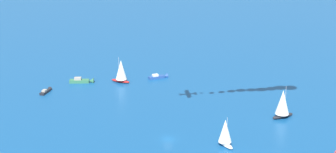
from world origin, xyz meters
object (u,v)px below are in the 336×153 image
object	(u,v)px
motorboat_mid_cluster	(83,81)
sailboat_outer_ring_a	(283,104)
sailboat_inshore	(225,132)
sailboat_trailing	(121,71)
motorboat_outer_ring_c	(159,77)
motorboat_outer_ring_b	(46,91)

from	to	relation	value
motorboat_mid_cluster	sailboat_outer_ring_a	distance (m)	86.04
sailboat_inshore	motorboat_mid_cluster	distance (m)	82.10
sailboat_trailing	sailboat_inshore	bearing A→B (deg)	-146.97
sailboat_inshore	motorboat_outer_ring_c	world-z (taller)	sailboat_inshore
sailboat_inshore	sailboat_outer_ring_a	xyz separation A→B (m)	(23.46, -21.90, 0.79)
sailboat_trailing	motorboat_outer_ring_c	distance (m)	17.49
sailboat_inshore	sailboat_outer_ring_a	world-z (taller)	sailboat_outer_ring_a
motorboat_outer_ring_b	motorboat_outer_ring_c	size ratio (longest dim) A/B	0.85
sailboat_outer_ring_a	motorboat_outer_ring_c	distance (m)	63.33
motorboat_mid_cluster	motorboat_outer_ring_c	distance (m)	32.78
sailboat_outer_ring_a	sailboat_inshore	bearing A→B (deg)	136.97
sailboat_trailing	sailboat_outer_ring_a	distance (m)	71.88
sailboat_trailing	sailboat_outer_ring_a	bearing A→B (deg)	-121.29
sailboat_trailing	motorboat_mid_cluster	size ratio (longest dim) A/B	1.07
sailboat_trailing	sailboat_outer_ring_a	xyz separation A→B (m)	(-37.33, -61.42, 0.24)
sailboat_inshore	sailboat_trailing	size ratio (longest dim) A/B	0.89
motorboat_mid_cluster	motorboat_outer_ring_c	size ratio (longest dim) A/B	1.18
motorboat_outer_ring_b	motorboat_outer_ring_c	bearing A→B (deg)	-66.09
motorboat_mid_cluster	motorboat_outer_ring_c	xyz separation A→B (m)	(6.97, -32.03, -0.12)
sailboat_inshore	sailboat_trailing	distance (m)	72.51
sailboat_inshore	motorboat_outer_ring_b	bearing A→B (deg)	55.28
sailboat_trailing	motorboat_outer_ring_c	bearing A→B (deg)	-68.27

